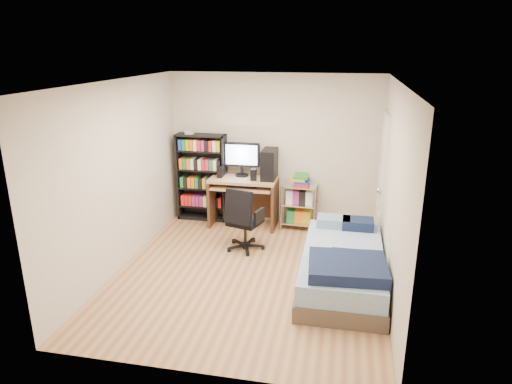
% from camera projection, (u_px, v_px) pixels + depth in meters
% --- Properties ---
extents(room, '(3.58, 4.08, 2.58)m').
position_uv_depth(room, '(249.00, 184.00, 5.72)').
color(room, tan).
rests_on(room, ground).
extents(media_shelf, '(0.84, 0.28, 1.56)m').
position_uv_depth(media_shelf, '(202.00, 176.00, 7.81)').
color(media_shelf, black).
rests_on(media_shelf, room).
extents(computer_desk, '(1.10, 0.64, 1.39)m').
position_uv_depth(computer_desk, '(251.00, 182.00, 7.56)').
color(computer_desk, tan).
rests_on(computer_desk, room).
extents(office_chair, '(0.71, 0.71, 0.97)m').
position_uv_depth(office_chair, '(244.00, 230.00, 6.73)').
color(office_chair, black).
rests_on(office_chair, room).
extents(wire_cart, '(0.59, 0.44, 0.92)m').
position_uv_depth(wire_cart, '(300.00, 193.00, 7.46)').
color(wire_cart, silver).
rests_on(wire_cart, room).
extents(bed, '(1.03, 2.05, 0.58)m').
position_uv_depth(bed, '(343.00, 266.00, 5.75)').
color(bed, brown).
rests_on(bed, room).
extents(door, '(0.12, 0.80, 2.00)m').
position_uv_depth(door, '(382.00, 181.00, 6.73)').
color(door, silver).
rests_on(door, room).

